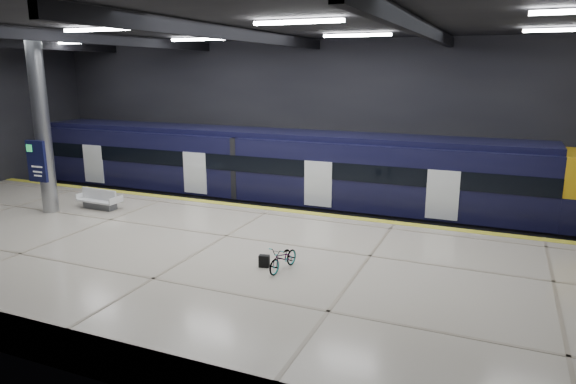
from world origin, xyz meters
The scene contains 10 objects.
ground centered at (0.00, 0.00, 0.00)m, with size 30.00×30.00×0.00m, color black.
room_shell centered at (0.00, 0.00, 5.72)m, with size 30.10×16.10×8.05m.
platform centered at (0.00, -2.50, 0.55)m, with size 30.00×11.00×1.10m, color #B6AA9A.
safety_strip centered at (0.00, 2.75, 1.11)m, with size 30.00×0.40×0.01m, color gold.
rails centered at (0.00, 5.50, 0.08)m, with size 30.00×1.52×0.16m.
train centered at (0.29, 5.50, 2.06)m, with size 29.40×2.84×3.79m.
bench centered at (-6.50, 0.09, 1.39)m, with size 1.88×0.85×0.81m.
bicycle centered at (3.02, -3.06, 1.46)m, with size 0.48×1.37×0.72m, color #99999E.
pannier_bag centered at (2.42, -3.06, 1.28)m, with size 0.30×0.18×0.35m, color black.
info_column centered at (-8.00, -1.03, 4.46)m, with size 0.90×0.78×6.90m.
Camera 1 is at (8.42, -15.55, 6.62)m, focal length 32.00 mm.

